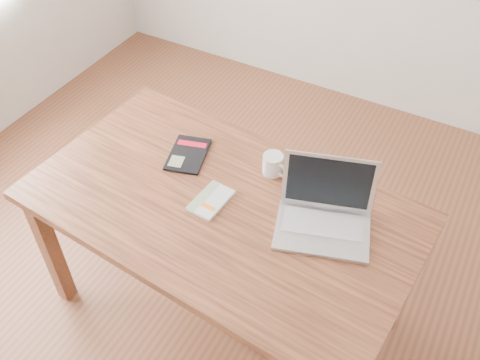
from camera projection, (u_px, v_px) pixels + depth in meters
The scene contains 6 objects.
room at pixel (194, 70), 1.68m from camera, with size 4.04×4.04×2.70m.
desk at pixel (222, 218), 2.16m from camera, with size 1.60×1.00×0.75m.
white_guidebook at pixel (211, 200), 2.10m from camera, with size 0.13×0.19×0.02m.
black_guidebook at pixel (188, 154), 2.29m from camera, with size 0.21×0.26×0.01m.
laptop at pixel (325, 213), 1.99m from camera, with size 0.42×0.37×0.25m.
coffee_mug at pixel (273, 164), 2.19m from camera, with size 0.12×0.08×0.09m.
Camera 1 is at (0.75, -1.19, 2.29)m, focal length 40.00 mm.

